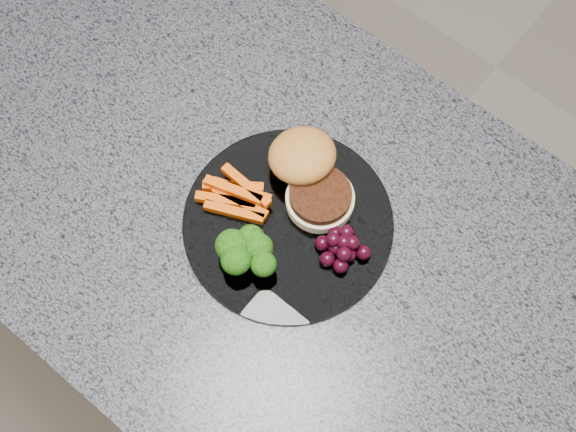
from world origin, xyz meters
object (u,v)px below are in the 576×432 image
at_px(plate, 288,223).
at_px(burger, 308,172).
at_px(island_cabinet, 244,297).
at_px(grape_bunch, 342,247).

height_order(plate, burger, burger).
xyz_separation_m(island_cabinet, grape_bunch, (0.17, 0.02, 0.49)).
bearing_deg(burger, grape_bunch, -11.59).
relative_size(plate, grape_bunch, 4.06).
relative_size(plate, burger, 1.69).
bearing_deg(grape_bunch, island_cabinet, -172.64).
xyz_separation_m(plate, grape_bunch, (0.07, 0.01, 0.02)).
xyz_separation_m(plate, burger, (-0.02, 0.06, 0.02)).
bearing_deg(burger, island_cabinet, -119.86).
bearing_deg(plate, island_cabinet, -174.12).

